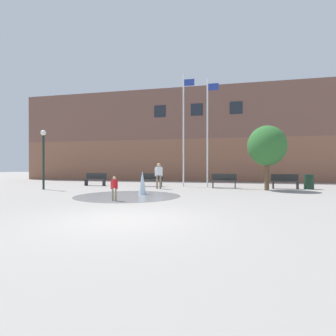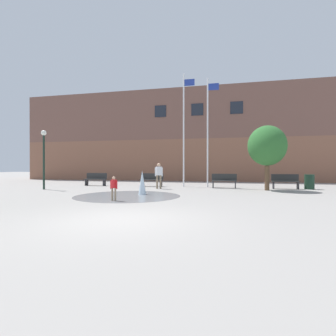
% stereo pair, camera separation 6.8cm
% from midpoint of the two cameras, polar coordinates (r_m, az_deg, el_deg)
% --- Properties ---
extents(ground_plane, '(100.00, 100.00, 0.00)m').
position_cam_midpoint_polar(ground_plane, '(7.07, -9.91, -11.01)').
color(ground_plane, gray).
extents(library_building, '(36.00, 6.05, 8.79)m').
position_cam_midpoint_polar(library_building, '(27.38, 7.18, 6.66)').
color(library_building, brown).
rests_on(library_building, ground).
extents(splash_fountain, '(4.96, 4.96, 1.19)m').
position_cam_midpoint_polar(splash_fountain, '(12.77, -7.09, -4.62)').
color(splash_fountain, gray).
rests_on(splash_fountain, ground).
extents(park_bench_left_of_flagpoles, '(1.60, 0.44, 0.91)m').
position_cam_midpoint_polar(park_bench_left_of_flagpoles, '(19.61, -15.34, -2.32)').
color(park_bench_left_of_flagpoles, '#28282D').
rests_on(park_bench_left_of_flagpoles, ground).
extents(park_bench_under_left_flagpole, '(1.60, 0.44, 0.91)m').
position_cam_midpoint_polar(park_bench_under_left_flagpole, '(18.14, -3.48, -2.53)').
color(park_bench_under_left_flagpole, '#28282D').
rests_on(park_bench_under_left_flagpole, ground).
extents(park_bench_under_right_flagpole, '(1.60, 0.44, 0.91)m').
position_cam_midpoint_polar(park_bench_under_right_flagpole, '(17.31, 12.24, -2.67)').
color(park_bench_under_right_flagpole, '#28282D').
rests_on(park_bench_under_right_flagpole, ground).
extents(park_bench_far_right, '(1.60, 0.44, 0.91)m').
position_cam_midpoint_polar(park_bench_far_right, '(17.69, 24.27, -2.63)').
color(park_bench_far_right, '#28282D').
rests_on(park_bench_far_right, ground).
extents(teen_by_trashcan, '(0.50, 0.33, 1.59)m').
position_cam_midpoint_polar(teen_by_trashcan, '(16.24, -1.90, -1.26)').
color(teen_by_trashcan, '#89755B').
rests_on(teen_by_trashcan, ground).
extents(child_running, '(0.31, 0.24, 0.99)m').
position_cam_midpoint_polar(child_running, '(10.79, -11.54, -3.97)').
color(child_running, '#89755B').
rests_on(child_running, ground).
extents(flagpole_left, '(0.80, 0.10, 7.76)m').
position_cam_midpoint_polar(flagpole_left, '(18.25, 3.63, 8.97)').
color(flagpole_left, silver).
rests_on(flagpole_left, ground).
extents(flagpole_right, '(0.80, 0.10, 7.36)m').
position_cam_midpoint_polar(flagpole_right, '(18.03, 8.83, 8.42)').
color(flagpole_right, silver).
rests_on(flagpole_right, ground).
extents(lamp_post_left_lane, '(0.32, 0.32, 3.58)m').
position_cam_midpoint_polar(lamp_post_left_lane, '(17.52, -25.32, 3.50)').
color(lamp_post_left_lane, '#192D23').
rests_on(lamp_post_left_lane, ground).
extents(trash_can, '(0.56, 0.56, 0.90)m').
position_cam_midpoint_polar(trash_can, '(18.12, 28.51, -2.67)').
color(trash_can, '#193323').
rests_on(trash_can, ground).
extents(street_tree_near_building, '(2.19, 2.19, 3.76)m').
position_cam_midpoint_polar(street_tree_near_building, '(16.28, 20.88, 4.53)').
color(street_tree_near_building, brown).
rests_on(street_tree_near_building, ground).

